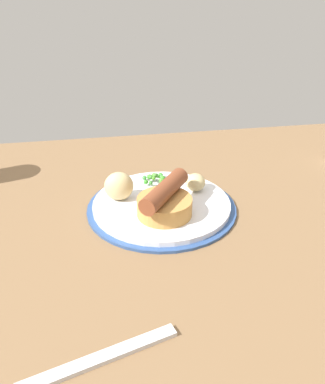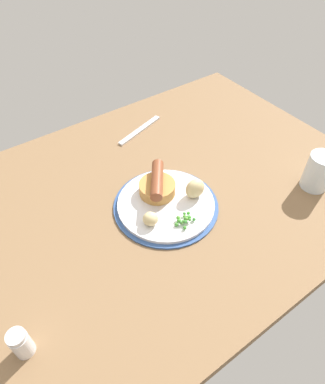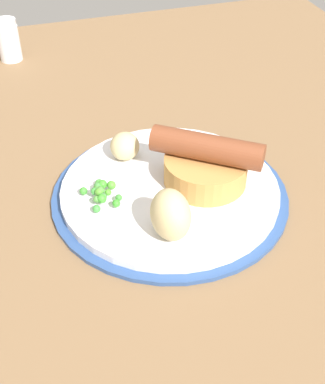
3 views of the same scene
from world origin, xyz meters
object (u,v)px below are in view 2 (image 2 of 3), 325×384
(potato_chunk_0, at_px, (195,188))
(salt_shaker, at_px, (21,343))
(drinking_glass, at_px, (319,172))
(dinner_plate, at_px, (166,205))
(pea_pile, at_px, (184,220))
(fork, at_px, (140,130))
(sausage_pudding, at_px, (157,186))
(potato_chunk_1, at_px, (150,219))

(potato_chunk_0, xyz_separation_m, salt_shaker, (0.47, 0.11, -0.01))
(potato_chunk_0, relative_size, drinking_glass, 0.52)
(dinner_plate, distance_m, pea_pile, 0.08)
(pea_pile, distance_m, fork, 0.39)
(dinner_plate, bearing_deg, sausage_pudding, -92.78)
(fork, bearing_deg, potato_chunk_0, 64.64)
(pea_pile, relative_size, drinking_glass, 0.53)
(potato_chunk_0, height_order, potato_chunk_1, potato_chunk_0)
(dinner_plate, bearing_deg, drinking_glass, 155.37)
(potato_chunk_0, height_order, salt_shaker, same)
(sausage_pudding, distance_m, potato_chunk_1, 0.10)
(pea_pile, height_order, potato_chunk_1, potato_chunk_1)
(dinner_plate, distance_m, fork, 0.32)
(potato_chunk_0, bearing_deg, pea_pile, 35.57)
(dinner_plate, distance_m, potato_chunk_1, 0.08)
(sausage_pudding, relative_size, fork, 0.63)
(fork, bearing_deg, potato_chunk_1, 43.96)
(pea_pile, distance_m, potato_chunk_0, 0.09)
(potato_chunk_1, xyz_separation_m, drinking_glass, (-0.42, 0.13, 0.02))
(pea_pile, xyz_separation_m, drinking_glass, (-0.36, 0.09, 0.03))
(pea_pile, bearing_deg, potato_chunk_0, -144.43)
(potato_chunk_1, distance_m, salt_shaker, 0.35)
(fork, xyz_separation_m, salt_shaker, (0.52, 0.43, 0.03))
(dinner_plate, relative_size, fork, 1.43)
(drinking_glass, bearing_deg, potato_chunk_0, -26.22)
(dinner_plate, distance_m, salt_shaker, 0.42)
(salt_shaker, bearing_deg, dinner_plate, -161.55)
(salt_shaker, bearing_deg, pea_pile, -171.57)
(dinner_plate, xyz_separation_m, potato_chunk_0, (-0.07, 0.02, 0.03))
(potato_chunk_1, bearing_deg, drinking_glass, 162.84)
(salt_shaker, bearing_deg, fork, -140.01)
(sausage_pudding, xyz_separation_m, drinking_glass, (-0.35, 0.20, 0.01))
(dinner_plate, distance_m, drinking_glass, 0.39)
(pea_pile, height_order, fork, pea_pile)
(potato_chunk_1, distance_m, fork, 0.38)
(sausage_pudding, bearing_deg, potato_chunk_0, 84.27)
(fork, relative_size, salt_shaker, 2.76)
(potato_chunk_0, xyz_separation_m, drinking_glass, (-0.28, 0.14, 0.01))
(salt_shaker, bearing_deg, potato_chunk_0, -166.73)
(sausage_pudding, xyz_separation_m, pea_pile, (0.00, 0.11, -0.01))
(pea_pile, bearing_deg, potato_chunk_1, -33.13)
(drinking_glass, bearing_deg, dinner_plate, -24.63)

